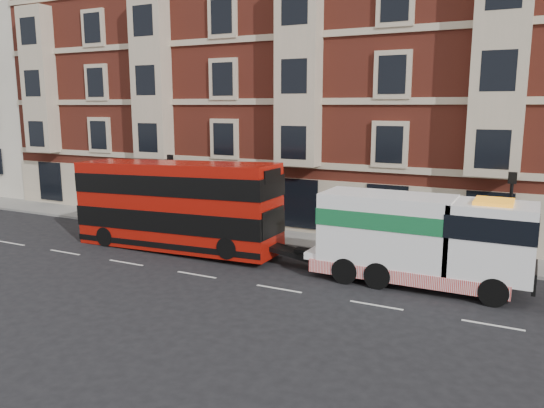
# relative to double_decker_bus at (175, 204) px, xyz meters

# --- Properties ---
(ground) EXTENTS (120.00, 120.00, 0.00)m
(ground) POSITION_rel_double_decker_bus_xyz_m (3.30, -2.99, -2.37)
(ground) COLOR black
(ground) RESTS_ON ground
(sidewalk) EXTENTS (90.00, 3.00, 0.15)m
(sidewalk) POSITION_rel_double_decker_bus_xyz_m (3.30, 4.51, -2.30)
(sidewalk) COLOR slate
(sidewalk) RESTS_ON ground
(victorian_terrace) EXTENTS (45.00, 12.00, 20.40)m
(victorian_terrace) POSITION_rel_double_decker_bus_xyz_m (3.80, 12.01, 7.69)
(victorian_terrace) COLOR maroon
(victorian_terrace) RESTS_ON ground
(cream_block) EXTENTS (16.00, 10.00, 16.80)m
(cream_block) POSITION_rel_double_decker_bus_xyz_m (-26.70, 11.01, 5.97)
(cream_block) COLOR silver
(cream_block) RESTS_ON ground
(lamp_post_west) EXTENTS (0.35, 0.15, 4.35)m
(lamp_post_west) POSITION_rel_double_decker_bus_xyz_m (-2.70, 3.21, 0.30)
(lamp_post_west) COLOR black
(lamp_post_west) RESTS_ON sidewalk
(lamp_post_east) EXTENTS (0.35, 0.15, 4.35)m
(lamp_post_east) POSITION_rel_double_decker_bus_xyz_m (15.30, 3.21, 0.30)
(lamp_post_east) COLOR black
(lamp_post_east) RESTS_ON sidewalk
(double_decker_bus) EXTENTS (11.06, 2.54, 4.48)m
(double_decker_bus) POSITION_rel_double_decker_bus_xyz_m (0.00, 0.00, 0.00)
(double_decker_bus) COLOR #A31109
(double_decker_bus) RESTS_ON ground
(tow_truck) EXTENTS (8.86, 2.62, 3.69)m
(tow_truck) POSITION_rel_double_decker_bus_xyz_m (12.06, -0.00, -0.42)
(tow_truck) COLOR white
(tow_truck) RESTS_ON ground
(pedestrian) EXTENTS (0.72, 0.63, 1.66)m
(pedestrian) POSITION_rel_double_decker_bus_xyz_m (-4.42, 3.51, -1.39)
(pedestrian) COLOR black
(pedestrian) RESTS_ON sidewalk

